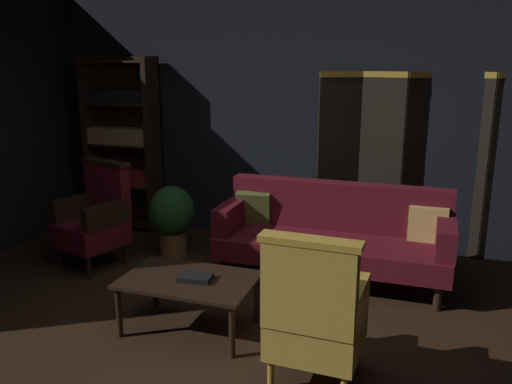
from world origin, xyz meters
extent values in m
plane|color=black|center=(0.00, 0.00, 0.00)|extent=(10.00, 10.00, 0.00)
cube|color=black|center=(0.00, 2.45, 1.40)|extent=(7.20, 0.10, 2.80)
cube|color=black|center=(0.43, 2.26, 0.95)|extent=(0.42, 0.25, 1.90)
cube|color=#B78E33|center=(0.43, 2.26, 1.87)|extent=(0.42, 0.25, 0.06)
cube|color=black|center=(0.86, 2.32, 0.95)|extent=(0.46, 0.12, 1.90)
cube|color=#B78E33|center=(0.86, 2.32, 1.87)|extent=(0.46, 0.13, 0.06)
cube|color=black|center=(1.27, 2.41, 0.95)|extent=(0.40, 0.28, 1.90)
cube|color=#B78E33|center=(1.27, 2.41, 1.87)|extent=(0.40, 0.29, 0.06)
cube|color=black|center=(1.68, 2.46, 0.95)|extent=(0.44, 0.19, 1.90)
cube|color=#B78E33|center=(1.68, 2.46, 1.87)|extent=(0.45, 0.19, 0.06)
cube|color=black|center=(2.10, 2.49, 0.95)|extent=(0.42, 0.25, 1.90)
cube|color=black|center=(-2.57, 2.18, 1.02)|extent=(0.06, 0.32, 2.05)
cube|color=black|center=(-1.73, 2.18, 1.02)|extent=(0.06, 0.32, 2.05)
cube|color=black|center=(-2.15, 2.33, 1.02)|extent=(0.90, 0.02, 2.05)
cube|color=black|center=(-2.15, 2.18, 0.06)|extent=(0.86, 0.30, 0.02)
cube|color=black|center=(-2.15, 2.18, 0.54)|extent=(0.86, 0.30, 0.02)
cube|color=maroon|center=(-2.15, 2.16, 0.65)|extent=(0.78, 0.22, 0.18)
cube|color=black|center=(-2.15, 2.18, 1.02)|extent=(0.86, 0.30, 0.02)
cube|color=#9E7A47|center=(-2.15, 2.16, 1.13)|extent=(0.78, 0.22, 0.19)
cube|color=black|center=(-2.15, 2.18, 1.51)|extent=(0.86, 0.30, 0.02)
cube|color=black|center=(-2.15, 2.16, 1.60)|extent=(0.78, 0.22, 0.16)
cube|color=black|center=(-2.15, 2.18, 1.99)|extent=(0.86, 0.30, 0.02)
cylinder|color=black|center=(-0.40, 1.05, 0.11)|extent=(0.07, 0.07, 0.22)
cylinder|color=black|center=(1.50, 1.05, 0.11)|extent=(0.07, 0.07, 0.22)
cylinder|color=black|center=(-0.40, 1.65, 0.11)|extent=(0.07, 0.07, 0.22)
cylinder|color=black|center=(1.50, 1.65, 0.11)|extent=(0.07, 0.07, 0.22)
cube|color=#4C0F19|center=(0.55, 1.35, 0.32)|extent=(2.10, 0.76, 0.20)
cube|color=#4C0F19|center=(0.55, 1.66, 0.65)|extent=(2.10, 0.18, 0.46)
cube|color=#4C0F19|center=(-0.43, 1.35, 0.55)|extent=(0.16, 0.68, 0.26)
cube|color=#4C0F19|center=(1.53, 1.35, 0.55)|extent=(0.16, 0.68, 0.26)
cube|color=#4C5123|center=(-0.28, 1.55, 0.57)|extent=(0.36, 0.20, 0.35)
cube|color=tan|center=(1.38, 1.55, 0.57)|extent=(0.35, 0.13, 0.34)
cylinder|color=black|center=(-0.75, -0.15, 0.20)|extent=(0.04, 0.04, 0.39)
cylinder|color=black|center=(0.15, -0.15, 0.20)|extent=(0.04, 0.04, 0.39)
cylinder|color=black|center=(-0.75, 0.39, 0.20)|extent=(0.04, 0.04, 0.39)
cylinder|color=black|center=(0.15, 0.39, 0.20)|extent=(0.04, 0.04, 0.39)
cube|color=black|center=(-0.30, 0.12, 0.41)|extent=(1.00, 0.64, 0.03)
cylinder|color=#B78E33|center=(0.99, 0.02, 0.11)|extent=(0.04, 0.04, 0.22)
cylinder|color=#B78E33|center=(0.53, 0.03, 0.11)|extent=(0.04, 0.04, 0.22)
cylinder|color=#B78E33|center=(0.51, -0.43, 0.11)|extent=(0.04, 0.04, 0.22)
cube|color=#B79338|center=(0.75, -0.21, 0.34)|extent=(0.58, 0.58, 0.24)
cube|color=#B79338|center=(0.74, -0.44, 0.73)|extent=(0.56, 0.14, 0.54)
cube|color=#B78E33|center=(0.74, -0.44, 1.02)|extent=(0.60, 0.15, 0.04)
cube|color=#B78E33|center=(0.99, -0.21, 0.57)|extent=(0.11, 0.50, 0.22)
cube|color=#B78E33|center=(0.51, -0.20, 0.57)|extent=(0.11, 0.50, 0.22)
cylinder|color=black|center=(-2.07, 0.82, 0.11)|extent=(0.04, 0.04, 0.22)
cylinder|color=black|center=(-1.63, 0.68, 0.11)|extent=(0.04, 0.04, 0.22)
cylinder|color=black|center=(-1.94, 1.26, 0.11)|extent=(0.04, 0.04, 0.22)
cylinder|color=black|center=(-1.50, 1.12, 0.11)|extent=(0.04, 0.04, 0.22)
cube|color=#4C0F19|center=(-1.78, 0.97, 0.34)|extent=(0.70, 0.70, 0.24)
cube|color=#4C0F19|center=(-1.72, 1.19, 0.73)|extent=(0.57, 0.28, 0.54)
cube|color=black|center=(-1.72, 1.19, 1.02)|extent=(0.61, 0.30, 0.04)
cube|color=black|center=(-2.01, 1.04, 0.57)|extent=(0.23, 0.50, 0.22)
cube|color=black|center=(-1.55, 0.90, 0.57)|extent=(0.23, 0.50, 0.22)
cylinder|color=brown|center=(-1.14, 1.45, 0.14)|extent=(0.28, 0.28, 0.28)
ellipsoid|color=#193D19|center=(-1.14, 1.45, 0.49)|extent=(0.47, 0.47, 0.54)
cube|color=black|center=(-0.24, 0.10, 0.44)|extent=(0.26, 0.20, 0.04)
camera|label=1|loc=(1.34, -3.19, 2.03)|focal=36.78mm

